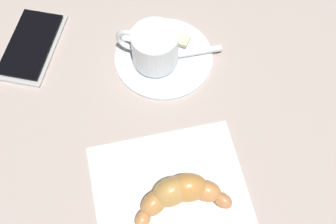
# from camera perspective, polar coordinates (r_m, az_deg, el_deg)

# --- Properties ---
(ground_plane) EXTENTS (1.80, 1.80, 0.00)m
(ground_plane) POSITION_cam_1_polar(r_m,az_deg,el_deg) (0.60, -0.61, -2.09)
(ground_plane) COLOR #B0A098
(saucer) EXTENTS (0.14, 0.14, 0.01)m
(saucer) POSITION_cam_1_polar(r_m,az_deg,el_deg) (0.65, -0.55, 7.08)
(saucer) COLOR silver
(saucer) RESTS_ON ground
(espresso_cup) EXTENTS (0.07, 0.09, 0.05)m
(espresso_cup) POSITION_cam_1_polar(r_m,az_deg,el_deg) (0.62, -1.58, 8.32)
(espresso_cup) COLOR silver
(espresso_cup) RESTS_ON saucer
(teaspoon) EXTENTS (0.02, 0.12, 0.01)m
(teaspoon) POSITION_cam_1_polar(r_m,az_deg,el_deg) (0.65, -0.05, 7.15)
(teaspoon) COLOR silver
(teaspoon) RESTS_ON saucer
(sugar_packet) EXTENTS (0.05, 0.06, 0.01)m
(sugar_packet) POSITION_cam_1_polar(r_m,az_deg,el_deg) (0.67, 0.16, 9.68)
(sugar_packet) COLOR beige
(sugar_packet) RESTS_ON saucer
(napkin) EXTENTS (0.19, 0.21, 0.00)m
(napkin) POSITION_cam_1_polar(r_m,az_deg,el_deg) (0.56, 0.65, -10.44)
(napkin) COLOR white
(napkin) RESTS_ON ground
(croissant) EXTENTS (0.07, 0.13, 0.04)m
(croissant) POSITION_cam_1_polar(r_m,az_deg,el_deg) (0.54, 1.49, -10.32)
(croissant) COLOR #C57E4E
(croissant) RESTS_ON napkin
(cell_phone) EXTENTS (0.15, 0.11, 0.01)m
(cell_phone) POSITION_cam_1_polar(r_m,az_deg,el_deg) (0.70, -17.05, 8.12)
(cell_phone) COLOR #B8BAB8
(cell_phone) RESTS_ON ground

